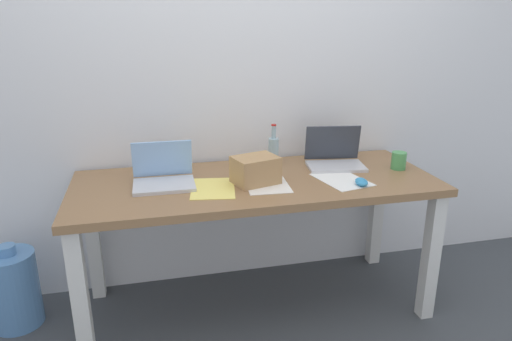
% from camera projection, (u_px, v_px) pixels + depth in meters
% --- Properties ---
extents(ground_plane, '(8.00, 8.00, 0.00)m').
position_uv_depth(ground_plane, '(256.00, 304.00, 2.63)').
color(ground_plane, '#42474C').
extents(back_wall, '(5.20, 0.08, 2.60)m').
position_uv_depth(back_wall, '(239.00, 63.00, 2.61)').
color(back_wall, white).
rests_on(back_wall, ground).
extents(desk, '(1.85, 0.73, 0.75)m').
position_uv_depth(desk, '(256.00, 197.00, 2.42)').
color(desk, olive).
rests_on(desk, ground).
extents(laptop_left, '(0.30, 0.25, 0.21)m').
position_uv_depth(laptop_left, '(164.00, 176.00, 2.31)').
color(laptop_left, silver).
rests_on(laptop_left, desk).
extents(laptop_right, '(0.34, 0.27, 0.22)m').
position_uv_depth(laptop_right, '(335.00, 158.00, 2.60)').
color(laptop_right, silver).
rests_on(laptop_right, desk).
extents(beer_bottle, '(0.06, 0.06, 0.24)m').
position_uv_depth(beer_bottle, '(273.00, 150.00, 2.60)').
color(beer_bottle, '#99B7C1').
rests_on(beer_bottle, desk).
extents(computer_mouse, '(0.08, 0.11, 0.03)m').
position_uv_depth(computer_mouse, '(361.00, 182.00, 2.31)').
color(computer_mouse, '#338CC6').
rests_on(computer_mouse, desk).
extents(cardboard_box, '(0.25, 0.22, 0.14)m').
position_uv_depth(cardboard_box, '(256.00, 170.00, 2.32)').
color(cardboard_box, tan).
rests_on(cardboard_box, desk).
extents(coffee_mug, '(0.08, 0.08, 0.09)m').
position_uv_depth(coffee_mug, '(399.00, 161.00, 2.55)').
color(coffee_mug, '#4C9E56').
rests_on(coffee_mug, desk).
extents(paper_sheet_center, '(0.23, 0.31, 0.00)m').
position_uv_depth(paper_sheet_center, '(266.00, 184.00, 2.33)').
color(paper_sheet_center, white).
rests_on(paper_sheet_center, desk).
extents(paper_sheet_front_right, '(0.27, 0.33, 0.00)m').
position_uv_depth(paper_sheet_front_right, '(342.00, 180.00, 2.39)').
color(paper_sheet_front_right, white).
rests_on(paper_sheet_front_right, desk).
extents(paper_yellow_folder, '(0.25, 0.33, 0.00)m').
position_uv_depth(paper_yellow_folder, '(213.00, 188.00, 2.27)').
color(paper_yellow_folder, '#F4E06B').
rests_on(paper_yellow_folder, desk).
extents(water_cooler_jug, '(0.25, 0.25, 0.46)m').
position_uv_depth(water_cooler_jug, '(14.00, 289.00, 2.41)').
color(water_cooler_jug, '#598CC6').
rests_on(water_cooler_jug, ground).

